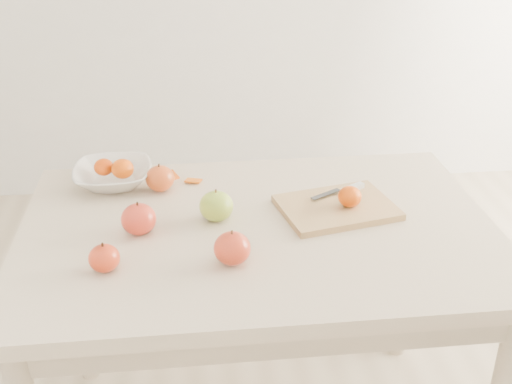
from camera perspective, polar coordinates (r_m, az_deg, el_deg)
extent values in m
cube|color=beige|center=(1.63, 0.20, -3.61)|extent=(1.20, 0.80, 0.04)
cylinder|color=#BCAA8E|center=(2.15, -15.53, -8.30)|extent=(0.06, 0.06, 0.71)
cylinder|color=#BCAA8E|center=(2.23, 13.18, -6.58)|extent=(0.06, 0.06, 0.71)
cube|color=tan|center=(1.70, 7.19, -1.37)|extent=(0.33, 0.27, 0.02)
ellipsoid|color=#D84007|center=(1.68, 8.33, -0.39)|extent=(0.06, 0.06, 0.05)
imported|color=silver|center=(1.86, -12.58, 1.44)|extent=(0.22, 0.22, 0.05)
ellipsoid|color=#D24B07|center=(1.87, -13.39, 2.18)|extent=(0.05, 0.05, 0.05)
ellipsoid|color=#E15E07|center=(1.84, -11.78, 2.05)|extent=(0.06, 0.06, 0.06)
cube|color=#D34E0E|center=(1.88, -7.90, 1.26)|extent=(0.07, 0.07, 0.01)
cube|color=#D45E0F|center=(1.85, -5.59, 0.95)|extent=(0.05, 0.05, 0.01)
cube|color=silver|center=(1.77, 8.57, 0.34)|extent=(0.07, 0.05, 0.01)
cube|color=#33353A|center=(1.73, 6.22, -0.19)|extent=(0.09, 0.06, 0.00)
ellipsoid|color=#578F15|center=(1.63, -3.55, -1.26)|extent=(0.09, 0.09, 0.08)
ellipsoid|color=#A31C10|center=(1.46, -2.13, -5.02)|extent=(0.09, 0.09, 0.08)
ellipsoid|color=#9F1B12|center=(1.80, -8.53, 1.20)|extent=(0.08, 0.08, 0.07)
ellipsoid|color=#A61D21|center=(1.60, -10.39, -2.39)|extent=(0.09, 0.09, 0.08)
ellipsoid|color=#A2130E|center=(1.47, -13.34, -5.75)|extent=(0.07, 0.07, 0.06)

